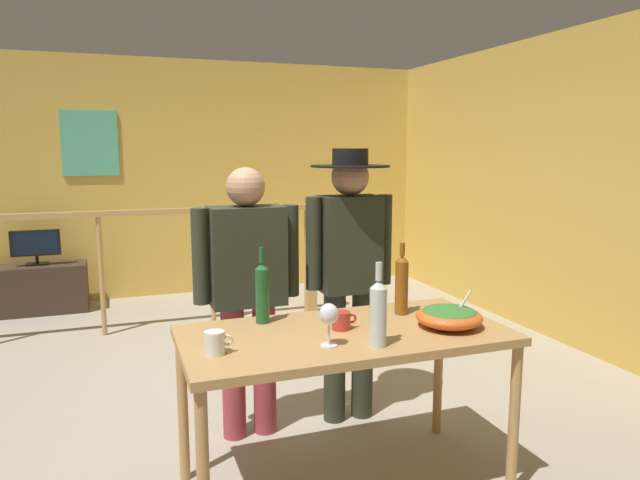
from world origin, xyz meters
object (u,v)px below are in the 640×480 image
object	(u,v)px
stair_railing	(174,247)
mug_white	(215,343)
wine_bottle_green	(262,292)
wine_bottle_amber	(402,284)
serving_table	(345,347)
tv_console	(39,288)
wine_glass	(329,316)
salad_bowl	(449,316)
person_standing_left	(247,282)
person_standing_right	(349,263)
flat_screen_tv	(36,244)
mug_red	(341,320)
wine_bottle_clear	(378,312)
framed_picture	(90,143)

from	to	relation	value
stair_railing	mug_white	xyz separation A→B (m)	(-0.13, -2.96, 0.08)
wine_bottle_green	wine_bottle_amber	size ratio (longest dim) A/B	1.00
serving_table	wine_bottle_amber	world-z (taller)	wine_bottle_amber
stair_railing	mug_white	bearing A→B (deg)	-92.56
tv_console	wine_glass	xyz separation A→B (m)	(1.58, -4.02, 0.68)
salad_bowl	wine_bottle_green	size ratio (longest dim) A/B	0.85
wine_glass	person_standing_left	bearing A→B (deg)	100.94
wine_bottle_amber	person_standing_right	distance (m)	0.52
flat_screen_tv	mug_white	distance (m)	4.08
mug_white	tv_console	bearing A→B (deg)	105.53
stair_railing	tv_console	bearing A→B (deg)	141.04
mug_white	person_standing_left	size ratio (longest dim) A/B	0.08
mug_red	wine_bottle_green	bearing A→B (deg)	144.65
person_standing_right	tv_console	bearing A→B (deg)	-56.77
wine_bottle_green	stair_railing	bearing A→B (deg)	93.50
tv_console	wine_bottle_clear	size ratio (longest dim) A/B	2.46
mug_red	salad_bowl	bearing A→B (deg)	-15.60
salad_bowl	wine_glass	bearing A→B (deg)	-174.61
salad_bowl	wine_bottle_green	world-z (taller)	wine_bottle_green
serving_table	mug_red	xyz separation A→B (m)	(-0.00, 0.03, 0.12)
stair_railing	person_standing_right	world-z (taller)	person_standing_right
framed_picture	stair_railing	xyz separation A→B (m)	(0.69, -1.29, -0.92)
salad_bowl	person_standing_left	xyz separation A→B (m)	(-0.80, 0.79, 0.06)
framed_picture	wine_bottle_clear	xyz separation A→B (m)	(1.23, -4.38, -0.74)
wine_bottle_green	mug_red	world-z (taller)	wine_bottle_green
stair_railing	wine_glass	distance (m)	3.05
flat_screen_tv	wine_bottle_clear	xyz separation A→B (m)	(1.77, -4.06, 0.24)
wine_bottle_amber	person_standing_right	bearing A→B (deg)	98.20
wine_bottle_amber	person_standing_left	bearing A→B (deg)	143.09
flat_screen_tv	mug_red	distance (m)	4.17
wine_bottle_clear	person_standing_right	xyz separation A→B (m)	(0.25, 0.91, 0.03)
person_standing_left	wine_bottle_amber	bearing A→B (deg)	142.33
stair_railing	flat_screen_tv	size ratio (longest dim) A/B	8.70
flat_screen_tv	mug_red	world-z (taller)	mug_red
wine_bottle_clear	mug_red	distance (m)	0.29
serving_table	salad_bowl	xyz separation A→B (m)	(0.49, -0.11, 0.13)
person_standing_left	mug_white	bearing A→B (deg)	67.47
tv_console	wine_bottle_clear	distance (m)	4.52
stair_railing	wine_bottle_clear	size ratio (longest dim) A/B	10.71
serving_table	person_standing_right	bearing A→B (deg)	65.82
person_standing_right	wine_bottle_amber	bearing A→B (deg)	98.97
salad_bowl	mug_red	world-z (taller)	salad_bowl
tv_console	person_standing_left	size ratio (longest dim) A/B	0.59
framed_picture	serving_table	bearing A→B (deg)	-74.21
stair_railing	person_standing_left	size ratio (longest dim) A/B	2.57
mug_white	mug_red	bearing A→B (deg)	12.41
wine_bottle_green	mug_white	distance (m)	0.48
tv_console	wine_bottle_green	world-z (taller)	wine_bottle_green
person_standing_right	mug_red	bearing A→B (deg)	65.26
flat_screen_tv	mug_red	bearing A→B (deg)	-65.69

